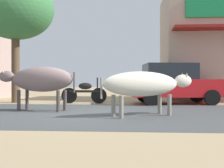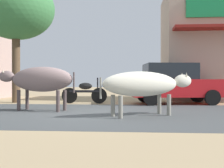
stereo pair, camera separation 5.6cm
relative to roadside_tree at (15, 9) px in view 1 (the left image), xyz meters
The scene contains 7 objects.
ground 6.66m from the roadside_tree, 47.37° to the right, with size 80.00×80.00×0.00m, color tan.
asphalt_road 6.66m from the roadside_tree, 47.37° to the right, with size 72.00×6.13×0.00m, color #474B4C.
roadside_tree is the anchor object (origin of this frame).
parked_hatchback_car 7.49m from the roadside_tree, ahead, with size 3.82×2.21×1.64m.
parked_motorcycle 4.72m from the roadside_tree, ahead, with size 1.90×0.25×1.08m.
cow_near_brown 5.05m from the roadside_tree, 56.66° to the right, with size 2.65×1.07×1.37m.
cow_far_dark 7.70m from the roadside_tree, 39.67° to the right, with size 2.62×1.73×1.18m.
Camera 1 is at (1.51, -8.18, 0.90)m, focal length 45.84 mm.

